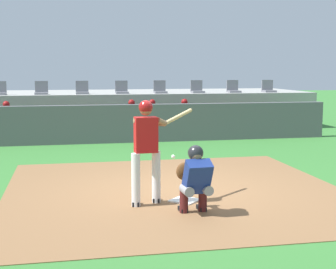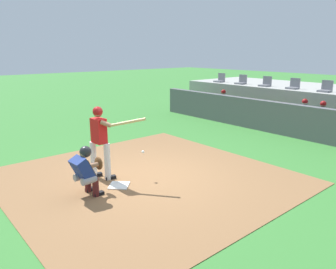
# 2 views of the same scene
# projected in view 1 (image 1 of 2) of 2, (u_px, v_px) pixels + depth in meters

# --- Properties ---
(ground_plane) EXTENTS (80.00, 80.00, 0.00)m
(ground_plane) POSITION_uv_depth(u_px,v_px,m) (175.00, 191.00, 9.60)
(ground_plane) COLOR #387A33
(dirt_infield) EXTENTS (6.40, 6.40, 0.01)m
(dirt_infield) POSITION_uv_depth(u_px,v_px,m) (175.00, 190.00, 9.60)
(dirt_infield) COLOR olive
(dirt_infield) RESTS_ON ground
(home_plate) EXTENTS (0.62, 0.62, 0.02)m
(home_plate) POSITION_uv_depth(u_px,v_px,m) (185.00, 200.00, 8.82)
(home_plate) COLOR white
(home_plate) RESTS_ON dirt_infield
(batter_at_plate) EXTENTS (1.24, 0.88, 1.80)m
(batter_at_plate) POSITION_uv_depth(u_px,v_px,m) (147.00, 145.00, 8.50)
(batter_at_plate) COLOR silver
(batter_at_plate) RESTS_ON ground
(catcher_crouched) EXTENTS (0.50, 1.89, 1.13)m
(catcher_crouched) POSITION_uv_depth(u_px,v_px,m) (195.00, 177.00, 7.99)
(catcher_crouched) COLOR gray
(catcher_crouched) RESTS_ON ground
(dugout_wall) EXTENTS (13.00, 0.30, 1.20)m
(dugout_wall) POSITION_uv_depth(u_px,v_px,m) (132.00, 123.00, 15.84)
(dugout_wall) COLOR #59595E
(dugout_wall) RESTS_ON ground
(dugout_bench) EXTENTS (11.80, 0.44, 0.45)m
(dugout_bench) POSITION_uv_depth(u_px,v_px,m) (128.00, 131.00, 16.86)
(dugout_bench) COLOR olive
(dugout_bench) RESTS_ON ground
(dugout_player_0) EXTENTS (0.49, 0.70, 1.30)m
(dugout_player_0) POSITION_uv_depth(u_px,v_px,m) (6.00, 121.00, 15.88)
(dugout_player_0) COLOR #939399
(dugout_player_0) RESTS_ON ground
(dugout_player_1) EXTENTS (0.49, 0.70, 1.30)m
(dugout_player_1) POSITION_uv_depth(u_px,v_px,m) (132.00, 118.00, 16.67)
(dugout_player_1) COLOR #939399
(dugout_player_1) RESTS_ON ground
(dugout_player_2) EXTENTS (0.49, 0.70, 1.30)m
(dugout_player_2) POSITION_uv_depth(u_px,v_px,m) (153.00, 118.00, 16.81)
(dugout_player_2) COLOR #939399
(dugout_player_2) RESTS_ON ground
(dugout_player_3) EXTENTS (0.49, 0.70, 1.30)m
(dugout_player_3) POSITION_uv_depth(u_px,v_px,m) (185.00, 117.00, 17.03)
(dugout_player_3) COLOR #939399
(dugout_player_3) RESTS_ON ground
(stands_platform) EXTENTS (15.00, 4.40, 1.40)m
(stands_platform) POSITION_uv_depth(u_px,v_px,m) (118.00, 109.00, 20.10)
(stands_platform) COLOR #9E9E99
(stands_platform) RESTS_ON ground
(stadium_seat_2) EXTENTS (0.46, 0.46, 0.48)m
(stadium_seat_2) POSITION_uv_depth(u_px,v_px,m) (41.00, 91.00, 17.94)
(stadium_seat_2) COLOR slate
(stadium_seat_2) RESTS_ON stands_platform
(stadium_seat_3) EXTENTS (0.46, 0.46, 0.48)m
(stadium_seat_3) POSITION_uv_depth(u_px,v_px,m) (82.00, 90.00, 18.23)
(stadium_seat_3) COLOR slate
(stadium_seat_3) RESTS_ON stands_platform
(stadium_seat_4) EXTENTS (0.46, 0.46, 0.48)m
(stadium_seat_4) POSITION_uv_depth(u_px,v_px,m) (122.00, 90.00, 18.51)
(stadium_seat_4) COLOR slate
(stadium_seat_4) RESTS_ON stands_platform
(stadium_seat_5) EXTENTS (0.46, 0.46, 0.48)m
(stadium_seat_5) POSITION_uv_depth(u_px,v_px,m) (160.00, 90.00, 18.79)
(stadium_seat_5) COLOR slate
(stadium_seat_5) RESTS_ON stands_platform
(stadium_seat_6) EXTENTS (0.46, 0.46, 0.48)m
(stadium_seat_6) POSITION_uv_depth(u_px,v_px,m) (197.00, 89.00, 19.08)
(stadium_seat_6) COLOR slate
(stadium_seat_6) RESTS_ON stands_platform
(stadium_seat_7) EXTENTS (0.46, 0.46, 0.48)m
(stadium_seat_7) POSITION_uv_depth(u_px,v_px,m) (233.00, 89.00, 19.36)
(stadium_seat_7) COLOR slate
(stadium_seat_7) RESTS_ON stands_platform
(stadium_seat_8) EXTENTS (0.46, 0.46, 0.48)m
(stadium_seat_8) POSITION_uv_depth(u_px,v_px,m) (268.00, 89.00, 19.64)
(stadium_seat_8) COLOR slate
(stadium_seat_8) RESTS_ON stands_platform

